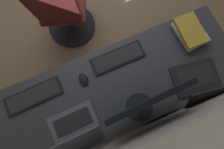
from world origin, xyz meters
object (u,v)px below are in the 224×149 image
(laptop_left, at_px, (201,85))
(book_stack_near, at_px, (190,32))
(mouse_main, at_px, (83,79))
(monitor_primary, at_px, (145,104))
(keyboard_spare, at_px, (34,96))
(keyboard_main, at_px, (118,58))
(office_chair, at_px, (63,12))
(drawer_pedestal, at_px, (138,86))
(laptop_leftmost, at_px, (75,129))

(laptop_left, bearing_deg, book_stack_near, -108.17)
(laptop_left, xyz_separation_m, mouse_main, (0.76, -0.39, -0.04))
(monitor_primary, distance_m, book_stack_near, 0.73)
(keyboard_spare, bearing_deg, laptop_left, 159.71)
(keyboard_main, relative_size, mouse_main, 4.04)
(book_stack_near, bearing_deg, mouse_main, 0.44)
(mouse_main, distance_m, book_stack_near, 0.89)
(laptop_left, relative_size, keyboard_main, 0.94)
(mouse_main, distance_m, office_chair, 0.84)
(book_stack_near, bearing_deg, keyboard_main, -4.45)
(book_stack_near, height_order, office_chair, office_chair)
(keyboard_main, bearing_deg, drawer_pedestal, 120.00)
(drawer_pedestal, relative_size, office_chair, 0.72)
(office_chair, bearing_deg, monitor_primary, 101.95)
(mouse_main, bearing_deg, monitor_primary, 130.26)
(drawer_pedestal, distance_m, monitor_primary, 0.68)
(laptop_left, distance_m, book_stack_near, 0.42)
(laptop_leftmost, height_order, keyboard_spare, laptop_leftmost)
(keyboard_main, bearing_deg, keyboard_spare, 1.65)
(laptop_leftmost, bearing_deg, laptop_left, 174.99)
(keyboard_spare, xyz_separation_m, book_stack_near, (-1.27, 0.03, 0.04))
(monitor_primary, xyz_separation_m, book_stack_near, (-0.60, -0.35, -0.21))
(laptop_leftmost, height_order, office_chair, office_chair)
(laptop_left, height_order, book_stack_near, laptop_left)
(book_stack_near, relative_size, office_chair, 0.28)
(laptop_left, distance_m, keyboard_spare, 1.22)
(monitor_primary, distance_m, keyboard_main, 0.47)
(laptop_left, xyz_separation_m, keyboard_spare, (1.14, -0.42, -0.04))
(laptop_leftmost, xyz_separation_m, laptop_left, (-0.94, 0.08, 0.01))
(book_stack_near, bearing_deg, laptop_leftmost, 16.25)
(office_chair, bearing_deg, laptop_left, 121.08)
(laptop_leftmost, height_order, book_stack_near, laptop_leftmost)
(drawer_pedestal, bearing_deg, keyboard_spare, -14.22)
(keyboard_spare, relative_size, office_chair, 0.44)
(keyboard_spare, bearing_deg, monitor_primary, 150.55)
(laptop_leftmost, distance_m, book_stack_near, 1.12)
(keyboard_spare, xyz_separation_m, mouse_main, (-0.38, 0.03, 0.01))
(keyboard_main, bearing_deg, book_stack_near, 175.55)
(laptop_leftmost, xyz_separation_m, keyboard_main, (-0.48, -0.36, -0.04))
(laptop_leftmost, xyz_separation_m, book_stack_near, (-1.07, -0.31, 0.00))
(keyboard_main, distance_m, office_chair, 0.83)
(book_stack_near, xyz_separation_m, office_chair, (0.84, -0.78, -0.32))
(drawer_pedestal, bearing_deg, book_stack_near, -158.73)
(monitor_primary, xyz_separation_m, office_chair, (0.24, -1.14, -0.53))
(drawer_pedestal, bearing_deg, laptop_leftmost, 12.30)
(laptop_leftmost, bearing_deg, keyboard_main, -143.40)
(monitor_primary, height_order, keyboard_main, monitor_primary)
(laptop_leftmost, relative_size, keyboard_spare, 0.80)
(monitor_primary, height_order, keyboard_spare, monitor_primary)
(monitor_primary, xyz_separation_m, keyboard_spare, (0.67, -0.38, -0.25))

